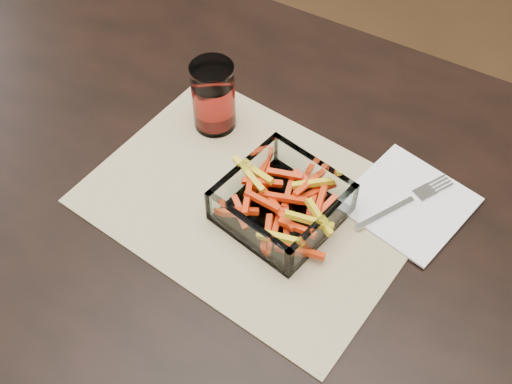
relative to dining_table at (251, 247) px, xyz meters
The scene contains 6 objects.
dining_table is the anchor object (origin of this frame).
placemat 0.09m from the dining_table, 110.80° to the left, with size 0.45×0.33×0.00m, color tan.
glass_bowl 0.12m from the dining_table, 24.35° to the left, with size 0.18×0.18×0.06m.
tumbler 0.23m from the dining_table, 137.82° to the left, with size 0.07×0.07×0.12m.
napkin 0.24m from the dining_table, 33.86° to the left, with size 0.16×0.16×0.00m, color white.
fork 0.24m from the dining_table, 33.58° to the left, with size 0.10×0.15×0.00m.
Camera 1 is at (0.27, -0.46, 1.49)m, focal length 45.00 mm.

